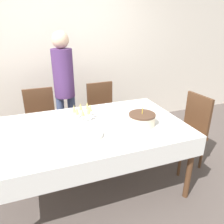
{
  "coord_description": "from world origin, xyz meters",
  "views": [
    {
      "loc": [
        -0.49,
        -2.0,
        1.8
      ],
      "look_at": [
        0.27,
        0.02,
        0.9
      ],
      "focal_mm": 35.0,
      "sensor_mm": 36.0,
      "label": 1
    }
  ],
  "objects_px": {
    "birthday_cake": "(142,119)",
    "champagne_tray": "(83,112)",
    "person_standing": "(64,82)",
    "dining_chair_far_right": "(102,112)",
    "dining_chair_right_end": "(189,128)",
    "dining_chair_far_left": "(42,120)",
    "plate_stack_main": "(89,134)"
  },
  "relations": [
    {
      "from": "birthday_cake",
      "to": "dining_chair_far_right",
      "type": "bearing_deg",
      "value": 95.39
    },
    {
      "from": "champagne_tray",
      "to": "birthday_cake",
      "type": "bearing_deg",
      "value": -30.19
    },
    {
      "from": "person_standing",
      "to": "champagne_tray",
      "type": "bearing_deg",
      "value": -84.73
    },
    {
      "from": "birthday_cake",
      "to": "champagne_tray",
      "type": "relative_size",
      "value": 0.95
    },
    {
      "from": "champagne_tray",
      "to": "dining_chair_far_right",
      "type": "bearing_deg",
      "value": 58.06
    },
    {
      "from": "champagne_tray",
      "to": "plate_stack_main",
      "type": "relative_size",
      "value": 1.09
    },
    {
      "from": "dining_chair_far_right",
      "to": "champagne_tray",
      "type": "height_order",
      "value": "champagne_tray"
    },
    {
      "from": "dining_chair_far_left",
      "to": "dining_chair_far_right",
      "type": "relative_size",
      "value": 1.0
    },
    {
      "from": "dining_chair_far_left",
      "to": "person_standing",
      "type": "xyz_separation_m",
      "value": [
        0.36,
        0.06,
        0.5
      ]
    },
    {
      "from": "dining_chair_right_end",
      "to": "birthday_cake",
      "type": "relative_size",
      "value": 3.37
    },
    {
      "from": "dining_chair_right_end",
      "to": "dining_chair_far_right",
      "type": "bearing_deg",
      "value": 134.11
    },
    {
      "from": "dining_chair_far_left",
      "to": "person_standing",
      "type": "bearing_deg",
      "value": 9.27
    },
    {
      "from": "dining_chair_right_end",
      "to": "person_standing",
      "type": "relative_size",
      "value": 0.57
    },
    {
      "from": "dining_chair_far_left",
      "to": "champagne_tray",
      "type": "relative_size",
      "value": 3.22
    },
    {
      "from": "birthday_cake",
      "to": "plate_stack_main",
      "type": "distance_m",
      "value": 0.59
    },
    {
      "from": "dining_chair_far_right",
      "to": "person_standing",
      "type": "distance_m",
      "value": 0.73
    },
    {
      "from": "champagne_tray",
      "to": "dining_chair_right_end",
      "type": "bearing_deg",
      "value": -7.45
    },
    {
      "from": "dining_chair_far_left",
      "to": "birthday_cake",
      "type": "relative_size",
      "value": 3.37
    },
    {
      "from": "dining_chair_right_end",
      "to": "champagne_tray",
      "type": "relative_size",
      "value": 3.22
    },
    {
      "from": "plate_stack_main",
      "to": "person_standing",
      "type": "height_order",
      "value": "person_standing"
    },
    {
      "from": "plate_stack_main",
      "to": "person_standing",
      "type": "distance_m",
      "value": 1.19
    },
    {
      "from": "birthday_cake",
      "to": "plate_stack_main",
      "type": "height_order",
      "value": "birthday_cake"
    },
    {
      "from": "dining_chair_right_end",
      "to": "person_standing",
      "type": "bearing_deg",
      "value": 145.58
    },
    {
      "from": "birthday_cake",
      "to": "champagne_tray",
      "type": "bearing_deg",
      "value": 149.81
    },
    {
      "from": "birthday_cake",
      "to": "person_standing",
      "type": "distance_m",
      "value": 1.3
    },
    {
      "from": "champagne_tray",
      "to": "person_standing",
      "type": "height_order",
      "value": "person_standing"
    },
    {
      "from": "birthday_cake",
      "to": "person_standing",
      "type": "height_order",
      "value": "person_standing"
    },
    {
      "from": "birthday_cake",
      "to": "person_standing",
      "type": "xyz_separation_m",
      "value": [
        -0.63,
        1.12,
        0.18
      ]
    },
    {
      "from": "dining_chair_far_right",
      "to": "plate_stack_main",
      "type": "bearing_deg",
      "value": -113.95
    },
    {
      "from": "dining_chair_far_right",
      "to": "dining_chair_right_end",
      "type": "height_order",
      "value": "same"
    },
    {
      "from": "birthday_cake",
      "to": "plate_stack_main",
      "type": "bearing_deg",
      "value": -175.45
    },
    {
      "from": "dining_chair_far_left",
      "to": "plate_stack_main",
      "type": "distance_m",
      "value": 1.21
    }
  ]
}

